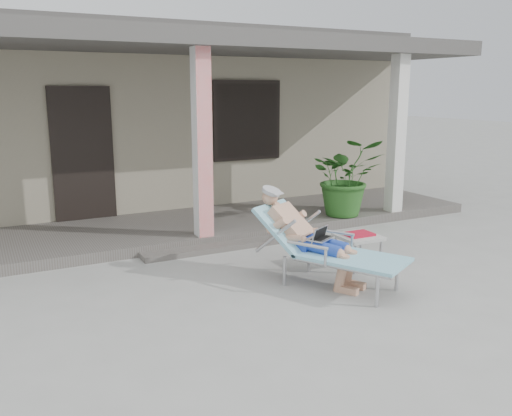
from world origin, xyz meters
TOP-DOWN VIEW (x-y plane):
  - ground at (0.00, 0.00)m, footprint 60.00×60.00m
  - house at (0.00, 6.50)m, footprint 10.40×5.40m
  - porch_deck at (0.00, 3.00)m, footprint 10.00×2.00m
  - porch_overhang at (0.00, 2.95)m, footprint 10.00×2.30m
  - porch_step at (0.00, 1.85)m, footprint 2.00×0.30m
  - lounger at (0.58, 0.12)m, footprint 1.40×1.83m
  - side_table at (1.36, 0.35)m, footprint 0.50×0.50m
  - potted_palm at (2.57, 2.27)m, footprint 1.46×1.38m

SIDE VIEW (x-z plane):
  - ground at x=0.00m, z-range 0.00..0.00m
  - porch_step at x=0.00m, z-range 0.00..0.07m
  - porch_deck at x=0.00m, z-range 0.00..0.15m
  - side_table at x=1.36m, z-range 0.15..0.60m
  - lounger at x=0.58m, z-range 0.13..1.30m
  - potted_palm at x=2.57m, z-range 0.15..1.43m
  - house at x=0.00m, z-range 0.02..3.32m
  - porch_overhang at x=0.00m, z-range 1.36..4.21m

